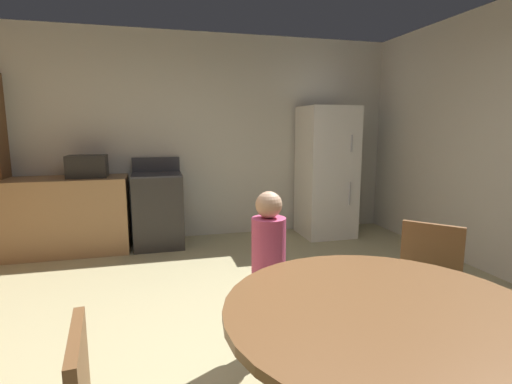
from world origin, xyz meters
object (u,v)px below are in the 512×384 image
person_child (268,269)px  chair_northeast (426,284)px  oven_range (158,209)px  microwave (87,166)px  dining_table (381,341)px  refrigerator (326,172)px

person_child → chair_northeast: bearing=61.4°
oven_range → chair_northeast: oven_range is taller
microwave → person_child: 3.04m
oven_range → dining_table: size_ratio=0.84×
chair_northeast → microwave: bearing=-92.5°
refrigerator → dining_table: size_ratio=1.34×
microwave → chair_northeast: 3.83m
refrigerator → microwave: 3.04m
refrigerator → oven_range: bearing=178.6°
refrigerator → person_child: size_ratio=1.61×
refrigerator → person_child: (-1.59, -2.58, -0.30)m
chair_northeast → person_child: size_ratio=0.80×
microwave → person_child: size_ratio=0.40×
oven_range → microwave: size_ratio=2.50×
chair_northeast → dining_table: bearing=0.0°
dining_table → chair_northeast: chair_northeast is taller
refrigerator → dining_table: refrigerator is taller
oven_range → microwave: microwave is taller
microwave → chair_northeast: size_ratio=0.51×
dining_table → person_child: person_child is taller
dining_table → person_child: bearing=101.1°
oven_range → person_child: size_ratio=1.01×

